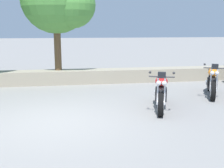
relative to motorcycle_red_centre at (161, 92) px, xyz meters
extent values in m
plane|color=gray|center=(-2.89, -0.65, -0.49)|extent=(120.00, 120.00, 0.00)
cube|color=gray|center=(-2.89, 4.15, -0.21)|extent=(36.00, 0.80, 0.55)
cylinder|color=black|center=(-0.22, -0.66, -0.18)|extent=(0.33, 0.63, 0.62)
cylinder|color=black|center=(0.25, 0.70, -0.18)|extent=(0.37, 0.64, 0.62)
cylinder|color=silver|center=(-0.22, -0.66, -0.18)|extent=(0.28, 0.42, 0.38)
cube|color=black|center=(0.03, 0.07, -0.08)|extent=(0.46, 0.56, 0.34)
cube|color=#2D2D30|center=(-0.01, -0.02, 0.12)|extent=(0.49, 1.09, 0.12)
ellipsoid|color=red|center=(-0.05, -0.17, 0.34)|extent=(0.49, 0.60, 0.26)
cube|color=black|center=(0.10, 0.29, 0.28)|extent=(0.43, 0.61, 0.12)
ellipsoid|color=red|center=(0.20, 0.57, 0.32)|extent=(0.30, 0.34, 0.16)
cylinder|color=#2D2D30|center=(-0.20, -0.58, 0.54)|extent=(0.64, 0.25, 0.04)
sphere|color=silver|center=(-0.18, -0.74, 0.40)|extent=(0.13, 0.13, 0.13)
sphere|color=silver|center=(-0.31, -0.69, 0.40)|extent=(0.13, 0.13, 0.13)
cube|color=#26282D|center=(-0.23, -0.68, 0.60)|extent=(0.22, 0.16, 0.18)
cylinder|color=silver|center=(0.02, 0.53, -0.13)|extent=(0.23, 0.40, 0.11)
cylinder|color=silver|center=(-0.13, -0.65, 0.18)|extent=(0.09, 0.17, 0.73)
cylinder|color=silver|center=(-0.30, -0.59, 0.18)|extent=(0.09, 0.17, 0.73)
sphere|color=#2D2D30|center=(0.10, -0.64, 0.64)|extent=(0.07, 0.07, 0.07)
sphere|color=#2D2D30|center=(-0.47, -0.45, 0.64)|extent=(0.07, 0.07, 0.07)
cylinder|color=black|center=(1.92, 0.60, -0.18)|extent=(0.40, 0.62, 0.62)
cylinder|color=black|center=(2.56, 1.90, -0.18)|extent=(0.43, 0.64, 0.62)
cylinder|color=silver|center=(1.92, 0.60, -0.18)|extent=(0.31, 0.42, 0.38)
cube|color=black|center=(2.26, 1.29, -0.08)|extent=(0.50, 0.57, 0.34)
cube|color=#2D2D30|center=(2.22, 1.20, 0.12)|extent=(0.61, 1.05, 0.12)
ellipsoid|color=orange|center=(2.15, 1.07, 0.34)|extent=(0.53, 0.62, 0.26)
cube|color=black|center=(2.36, 1.50, 0.28)|extent=(0.48, 0.62, 0.12)
ellipsoid|color=orange|center=(2.50, 1.77, 0.32)|extent=(0.32, 0.35, 0.16)
cylinder|color=#2D2D30|center=(1.96, 0.67, 0.54)|extent=(0.61, 0.32, 0.04)
sphere|color=silver|center=(1.96, 0.52, 0.40)|extent=(0.13, 0.13, 0.13)
sphere|color=silver|center=(1.84, 0.58, 0.40)|extent=(0.13, 0.13, 0.13)
cube|color=#26282D|center=(1.92, 0.58, 0.60)|extent=(0.22, 0.17, 0.18)
cylinder|color=silver|center=(2.31, 1.75, -0.13)|extent=(0.27, 0.39, 0.11)
cylinder|color=silver|center=(2.02, 0.60, 0.18)|extent=(0.11, 0.17, 0.73)
cylinder|color=silver|center=(1.86, 0.68, 0.18)|extent=(0.11, 0.17, 0.73)
sphere|color=#2D2D30|center=(1.71, 0.84, 0.64)|extent=(0.07, 0.07, 0.07)
cylinder|color=brown|center=(-2.95, 4.31, 0.98)|extent=(0.28, 0.28, 1.82)
sphere|color=#4C8E3D|center=(-2.32, 3.89, 2.66)|extent=(1.81, 1.81, 1.81)
camera|label=1|loc=(-2.57, -7.29, 1.76)|focal=44.56mm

